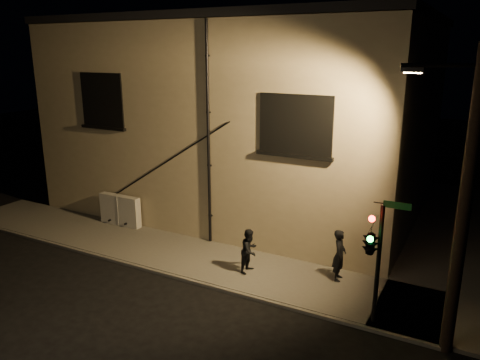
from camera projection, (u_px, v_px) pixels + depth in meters
The scene contains 8 objects.
ground at pixel (210, 287), 15.14m from camera, with size 90.00×90.00×0.00m, color black.
sidewalk at pixel (296, 244), 18.29m from camera, with size 21.00×16.00×0.12m.
building at pixel (253, 113), 22.96m from camera, with size 16.20×12.23×8.80m.
utility_cabinet at pixel (120, 210), 20.03m from camera, with size 2.00×0.34×1.31m, color #B4B1AB.
pedestrian_a at pixel (339, 255), 15.15m from camera, with size 0.63×0.41×1.72m, color black.
pedestrian_b at pixel (250, 250), 15.74m from camera, with size 0.74×0.58×1.52m, color black.
traffic_signal at pixel (371, 242), 12.38m from camera, with size 1.18×2.06×3.53m.
streetlamp_pole at pixel (462, 200), 10.96m from camera, with size 2.04×1.40×7.58m.
Camera 1 is at (7.29, -11.59, 7.39)m, focal length 35.00 mm.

